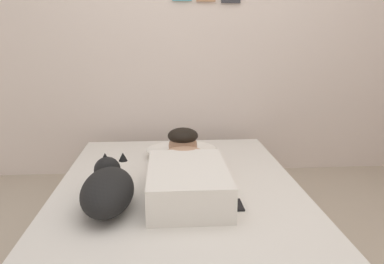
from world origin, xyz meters
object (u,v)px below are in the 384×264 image
object	(u,v)px
pillow	(182,150)
dog	(108,188)
cell_phone	(236,205)
bed	(179,214)
coffee_cup	(204,156)
person_lying	(186,171)

from	to	relation	value
pillow	dog	world-z (taller)	dog
dog	cell_phone	size ratio (longest dim) A/B	4.11
bed	pillow	distance (m)	0.60
bed	pillow	xyz separation A→B (m)	(0.04, 0.55, 0.23)
pillow	coffee_cup	bearing A→B (deg)	-32.74
bed	cell_phone	size ratio (longest dim) A/B	14.86
pillow	coffee_cup	xyz separation A→B (m)	(0.15, -0.10, -0.02)
cell_phone	pillow	bearing A→B (deg)	106.38
bed	cell_phone	bearing A→B (deg)	-43.48
dog	coffee_cup	size ratio (longest dim) A/B	4.60
pillow	cell_phone	bearing A→B (deg)	-73.62
pillow	dog	size ratio (longest dim) A/B	0.90
pillow	cell_phone	xyz separation A→B (m)	(0.24, -0.83, -0.05)
bed	dog	distance (m)	0.52
dog	cell_phone	xyz separation A→B (m)	(0.66, -0.03, -0.10)
pillow	cell_phone	size ratio (longest dim) A/B	3.71
coffee_cup	bed	bearing A→B (deg)	-113.27
bed	coffee_cup	bearing A→B (deg)	66.73
dog	cell_phone	bearing A→B (deg)	-2.90
person_lying	cell_phone	bearing A→B (deg)	-45.41
person_lying	dog	world-z (taller)	person_lying
person_lying	coffee_cup	size ratio (longest dim) A/B	7.36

